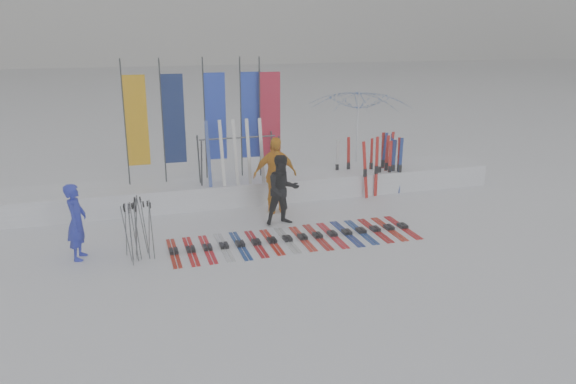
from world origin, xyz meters
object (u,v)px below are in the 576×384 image
object	(u,v)px
person_black	(283,190)
person_yellow	(275,175)
tent_canopy	(358,134)
ski_rack	(238,153)
person_blue	(77,222)
ski_row	(295,238)

from	to	relation	value
person_black	person_yellow	size ratio (longest dim) A/B	0.87
tent_canopy	ski_rack	size ratio (longest dim) A/B	1.53
person_blue	person_yellow	bearing A→B (deg)	-57.00
person_blue	person_black	distance (m)	4.62
person_yellow	ski_rack	world-z (taller)	person_yellow
ski_row	person_yellow	bearing A→B (deg)	86.45
person_black	person_yellow	world-z (taller)	person_yellow
person_blue	tent_canopy	distance (m)	8.99
person_blue	person_yellow	distance (m)	4.96
ski_rack	person_black	bearing A→B (deg)	-71.03
person_black	ski_row	distance (m)	1.36
person_yellow	ski_row	world-z (taller)	person_yellow
person_black	ski_row	xyz separation A→B (m)	(-0.04, -1.09, -0.81)
person_black	tent_canopy	distance (m)	4.81
person_blue	tent_canopy	size ratio (longest dim) A/B	0.51
tent_canopy	ski_rack	distance (m)	4.30
person_blue	ski_rack	distance (m)	4.78
tent_canopy	ski_row	xyz separation A→B (m)	(-3.44, -4.46, -1.37)
person_yellow	tent_canopy	world-z (taller)	tent_canopy
person_black	tent_canopy	size ratio (longest dim) A/B	0.54
person_black	tent_canopy	bearing A→B (deg)	41.00
person_yellow	person_blue	bearing A→B (deg)	-160.44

